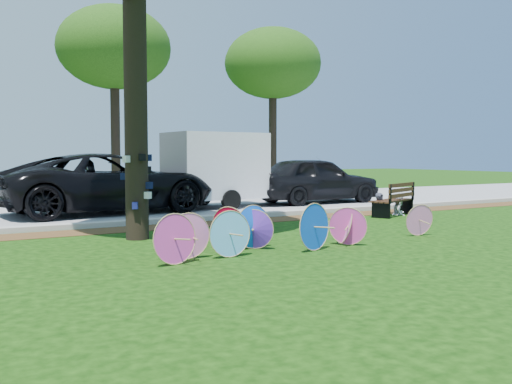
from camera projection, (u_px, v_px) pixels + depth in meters
ground at (292, 255)px, 9.20m from camera, size 90.00×90.00×0.00m
mulch_strip at (182, 226)px, 13.07m from camera, size 90.00×1.00×0.01m
curb at (171, 220)px, 13.67m from camera, size 90.00×0.30×0.12m
street at (119, 209)px, 17.24m from camera, size 90.00×8.00×0.01m
parasol_pile at (266, 229)px, 9.69m from camera, size 6.12×1.73×0.82m
black_van at (109, 184)px, 15.90m from camera, size 6.15×3.18×1.66m
dark_pickup at (315, 180)px, 19.22m from camera, size 4.60×1.86×1.57m
cargo_trailer at (216, 166)px, 17.52m from camera, size 2.94×1.95×2.60m
park_bench at (392, 199)px, 15.23m from camera, size 1.79×1.22×0.87m
person_left at (380, 194)px, 15.09m from camera, size 0.47×0.34×1.21m
person_right at (400, 196)px, 15.45m from camera, size 0.62×0.56×1.03m
bg_trees at (119, 50)px, 22.37m from camera, size 18.33×4.70×7.40m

